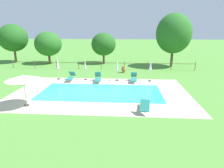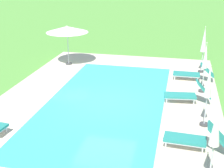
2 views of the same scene
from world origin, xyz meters
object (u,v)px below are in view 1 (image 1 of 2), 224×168
tree_centre (48,44)px  patio_umbrella_closed_row_centre (58,64)px  sun_lounger_north_end (145,105)px  patio_umbrella_closed_row_west (85,66)px  sun_lounger_north_mid (98,78)px  patio_umbrella_closed_row_mid_west (117,66)px  tree_far_west (174,34)px  patio_umbrella_open_foreground (23,78)px  terracotta_urn_near_fence (124,69)px  tree_east_mid (104,44)px  sun_lounger_north_near_steps (71,77)px  patio_umbrella_closed_row_east (150,67)px  sun_lounger_north_far (134,78)px  tree_west_mid (13,38)px

tree_centre → patio_umbrella_closed_row_centre: bearing=-64.2°
sun_lounger_north_end → patio_umbrella_closed_row_west: bearing=126.0°
sun_lounger_north_mid → sun_lounger_north_end: 7.98m
sun_lounger_north_mid → patio_umbrella_closed_row_mid_west: size_ratio=0.85×
patio_umbrella_closed_row_west → patio_umbrella_closed_row_mid_west: patio_umbrella_closed_row_west is taller
patio_umbrella_closed_row_centre → tree_far_west: 15.96m
sun_lounger_north_mid → tree_centre: 13.65m
sun_lounger_north_end → patio_umbrella_open_foreground: size_ratio=0.85×
terracotta_urn_near_fence → tree_centre: size_ratio=0.17×
sun_lounger_north_mid → terracotta_urn_near_fence: bearing=59.9°
tree_far_west → tree_east_mid: bearing=168.3°
sun_lounger_north_near_steps → tree_east_mid: 11.09m
patio_umbrella_closed_row_centre → patio_umbrella_closed_row_east: (9.56, -0.17, -0.12)m
sun_lounger_north_near_steps → patio_umbrella_closed_row_centre: patio_umbrella_closed_row_centre is taller
patio_umbrella_closed_row_centre → terracotta_urn_near_fence: (6.84, 3.60, -1.22)m
patio_umbrella_open_foreground → patio_umbrella_closed_row_west: size_ratio=1.03×
sun_lounger_north_near_steps → patio_umbrella_open_foreground: bearing=-100.3°
terracotta_urn_near_fence → patio_umbrella_closed_row_east: bearing=-54.2°
patio_umbrella_open_foreground → patio_umbrella_closed_row_centre: patio_umbrella_closed_row_centre is taller
tree_centre → terracotta_urn_near_fence: bearing=-26.8°
sun_lounger_north_mid → sun_lounger_north_far: 3.61m
patio_umbrella_closed_row_mid_west → tree_centre: 14.39m
tree_far_west → tree_east_mid: size_ratio=1.57×
sun_lounger_north_near_steps → tree_centre: tree_centre is taller
patio_umbrella_closed_row_east → tree_east_mid: (-5.85, 10.24, 1.36)m
patio_umbrella_open_foreground → tree_far_west: 20.55m
terracotta_urn_near_fence → tree_far_west: size_ratio=0.11×
sun_lounger_north_far → terracotta_urn_near_fence: (-1.07, 4.14, 0.04)m
patio_umbrella_closed_row_west → patio_umbrella_closed_row_east: patio_umbrella_closed_row_west is taller
terracotta_urn_near_fence → tree_east_mid: 7.59m
patio_umbrella_closed_row_centre → tree_centre: (-4.52, 9.33, 1.31)m
sun_lounger_north_end → patio_umbrella_closed_row_mid_west: bearing=106.2°
tree_west_mid → sun_lounger_north_end: bearing=-43.3°
patio_umbrella_closed_row_west → tree_west_mid: tree_west_mid is taller
patio_umbrella_closed_row_west → tree_centre: 12.07m
patio_umbrella_closed_row_mid_west → patio_umbrella_closed_row_centre: bearing=178.7°
patio_umbrella_closed_row_centre → tree_far_west: bearing=30.8°
sun_lounger_north_near_steps → tree_centre: 11.78m
sun_lounger_north_mid → tree_centre: (-8.82, 10.10, 2.56)m
patio_umbrella_open_foreground → patio_umbrella_closed_row_east: (9.38, 7.25, -0.50)m
tree_centre → tree_east_mid: 8.27m
sun_lounger_north_mid → patio_umbrella_closed_row_centre: (-4.30, 0.77, 1.25)m
tree_west_mid → tree_east_mid: size_ratio=1.27×
patio_umbrella_closed_row_east → tree_centre: size_ratio=0.48×
sun_lounger_north_near_steps → tree_east_mid: bearing=77.9°
sun_lounger_north_near_steps → tree_far_west: 15.33m
sun_lounger_north_mid → patio_umbrella_closed_row_mid_west: bearing=18.4°
sun_lounger_north_mid → patio_umbrella_closed_row_east: bearing=6.5°
sun_lounger_north_near_steps → tree_far_west: (12.03, 8.55, 4.14)m
patio_umbrella_closed_row_west → tree_far_west: tree_far_west is taller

